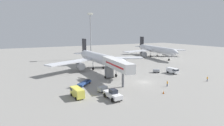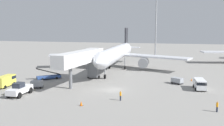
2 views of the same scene
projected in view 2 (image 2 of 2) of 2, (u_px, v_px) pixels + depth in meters
The scene contains 14 objects.
ground_plane at pixel (114, 90), 49.47m from camera, with size 300.00×300.00×0.00m, color gray.
airplane_at_gate at pixel (117, 54), 73.04m from camera, with size 43.18×42.10×12.30m.
jet_bridge at pixel (82, 59), 54.58m from camera, with size 5.18×18.03×7.39m.
pushback_tug at pixel (20, 89), 45.33m from camera, with size 2.66×5.77×2.44m.
belt_loader_truck at pixel (49, 76), 59.59m from camera, with size 5.44×5.09×2.85m.
service_van_mid_center at pixel (6, 80), 52.08m from camera, with size 2.39×5.10×2.30m.
service_van_far_left at pixel (200, 84), 49.46m from camera, with size 2.39×4.61×2.11m.
baggage_cart_rear_left at pixel (177, 80), 54.58m from camera, with size 2.78×2.51×1.38m.
baggage_cart_near_right at pixel (37, 84), 50.89m from camera, with size 2.70×2.09×1.54m.
ground_crew_worker_foreground at pixel (217, 106), 36.41m from camera, with size 0.44×0.44×1.65m.
ground_crew_worker_midground at pixel (120, 95), 42.12m from camera, with size 0.41×0.41×1.74m.
safety_cone_alpha at pixel (81, 103), 39.44m from camera, with size 0.50×0.50×0.75m.
safety_cone_bravo at pixel (192, 80), 57.61m from camera, with size 0.38×0.38×0.59m.
apron_light_mast at pixel (156, 14), 98.37m from camera, with size 2.40×2.40×25.89m.
Camera 2 is at (11.66, -46.76, 12.43)m, focal length 39.48 mm.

